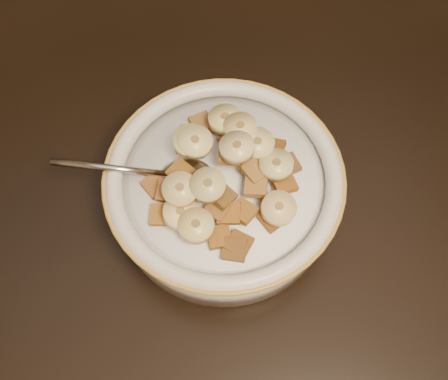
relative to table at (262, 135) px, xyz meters
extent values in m
cube|color=#422816|center=(0.00, 0.00, -0.78)|extent=(4.00, 4.50, 0.10)
cube|color=black|center=(0.00, 0.00, 0.00)|extent=(1.43, 0.95, 0.04)
cube|color=black|center=(-0.18, 0.54, -0.30)|extent=(0.44, 0.44, 0.86)
cylinder|color=silver|center=(-0.06, -0.08, 0.05)|extent=(0.21, 0.21, 0.05)
cylinder|color=white|center=(-0.06, -0.08, 0.07)|extent=(0.18, 0.18, 0.00)
ellipsoid|color=#A3A3A4|center=(-0.10, -0.07, 0.08)|extent=(0.06, 0.05, 0.01)
cube|color=brown|center=(0.00, -0.09, 0.08)|extent=(0.02, 0.02, 0.01)
cube|color=brown|center=(-0.10, -0.10, 0.08)|extent=(0.02, 0.02, 0.01)
cube|color=#633210|center=(-0.03, -0.13, 0.08)|extent=(0.03, 0.03, 0.01)
cube|color=brown|center=(-0.10, -0.07, 0.08)|extent=(0.03, 0.03, 0.01)
cube|color=brown|center=(-0.08, -0.12, 0.08)|extent=(0.03, 0.03, 0.01)
cube|color=brown|center=(-0.07, -0.16, 0.08)|extent=(0.03, 0.03, 0.01)
cube|color=brown|center=(-0.09, -0.05, 0.09)|extent=(0.03, 0.03, 0.01)
cube|color=#9C5D26|center=(-0.03, -0.09, 0.08)|extent=(0.03, 0.03, 0.01)
cube|color=brown|center=(-0.05, -0.04, 0.08)|extent=(0.03, 0.03, 0.01)
cube|color=brown|center=(-0.07, -0.15, 0.08)|extent=(0.03, 0.03, 0.01)
cube|color=brown|center=(-0.05, -0.05, 0.08)|extent=(0.03, 0.03, 0.01)
cube|color=olive|center=(-0.04, -0.09, 0.09)|extent=(0.03, 0.03, 0.01)
cube|color=#935725|center=(-0.06, -0.02, 0.08)|extent=(0.03, 0.03, 0.01)
cube|color=brown|center=(-0.07, -0.11, 0.09)|extent=(0.03, 0.03, 0.01)
cube|color=brown|center=(-0.01, -0.11, 0.08)|extent=(0.02, 0.02, 0.01)
cube|color=olive|center=(-0.10, -0.09, 0.09)|extent=(0.02, 0.02, 0.01)
cube|color=brown|center=(-0.13, -0.08, 0.08)|extent=(0.03, 0.03, 0.01)
cube|color=brown|center=(-0.04, -0.08, 0.09)|extent=(0.03, 0.03, 0.01)
cube|color=brown|center=(-0.07, -0.12, 0.08)|extent=(0.03, 0.03, 0.01)
cube|color=brown|center=(-0.08, -0.14, 0.08)|extent=(0.02, 0.02, 0.01)
cube|color=olive|center=(-0.06, -0.07, 0.09)|extent=(0.02, 0.03, 0.01)
cube|color=brown|center=(-0.07, -0.02, 0.08)|extent=(0.02, 0.02, 0.01)
cube|color=brown|center=(-0.06, -0.12, 0.08)|extent=(0.03, 0.03, 0.01)
cube|color=brown|center=(-0.11, -0.11, 0.08)|extent=(0.03, 0.03, 0.01)
cube|color=#935721|center=(-0.08, -0.03, 0.08)|extent=(0.02, 0.02, 0.01)
cube|color=#945B2E|center=(-0.04, -0.10, 0.09)|extent=(0.03, 0.03, 0.01)
cube|color=brown|center=(-0.01, -0.07, 0.08)|extent=(0.03, 0.03, 0.01)
cube|color=olive|center=(-0.13, -0.11, 0.08)|extent=(0.03, 0.02, 0.01)
cube|color=brown|center=(-0.03, -0.13, 0.08)|extent=(0.02, 0.02, 0.01)
cube|color=#985D32|center=(-0.12, -0.09, 0.08)|extent=(0.03, 0.03, 0.01)
cylinder|color=#FED886|center=(-0.11, -0.12, 0.09)|extent=(0.03, 0.03, 0.01)
cylinder|color=tan|center=(-0.04, -0.05, 0.10)|extent=(0.04, 0.04, 0.01)
cylinder|color=tan|center=(-0.11, -0.10, 0.10)|extent=(0.04, 0.04, 0.01)
cylinder|color=#F7DC98|center=(-0.03, -0.13, 0.09)|extent=(0.04, 0.04, 0.02)
cylinder|color=#FCEF8A|center=(-0.05, -0.03, 0.09)|extent=(0.04, 0.04, 0.01)
cylinder|color=#FBEDA2|center=(-0.08, -0.06, 0.10)|extent=(0.04, 0.04, 0.01)
cylinder|color=#DCCF86|center=(-0.02, -0.09, 0.09)|extent=(0.04, 0.04, 0.01)
cylinder|color=#DEBF7E|center=(-0.10, -0.13, 0.09)|extent=(0.04, 0.04, 0.01)
cylinder|color=#F7E2A0|center=(-0.05, -0.07, 0.11)|extent=(0.04, 0.04, 0.01)
cylinder|color=beige|center=(-0.03, -0.07, 0.10)|extent=(0.04, 0.04, 0.01)
cylinder|color=#DCC175|center=(-0.08, -0.10, 0.10)|extent=(0.04, 0.04, 0.01)
cylinder|color=#FFF1A4|center=(-0.09, -0.05, 0.10)|extent=(0.04, 0.04, 0.01)
camera|label=1|loc=(-0.11, -0.30, 0.48)|focal=40.00mm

